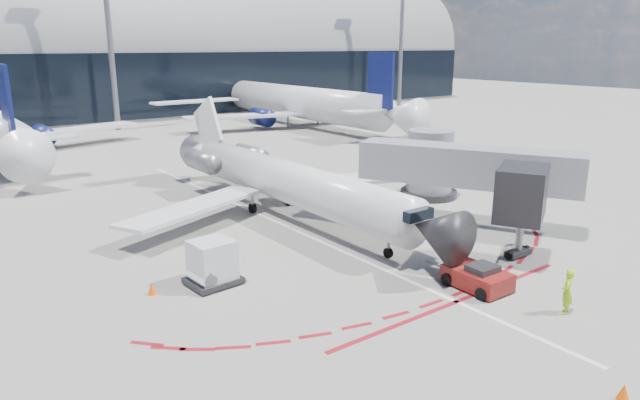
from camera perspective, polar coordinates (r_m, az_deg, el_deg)
ground at (r=33.17m, az=-1.90°, el=-3.31°), size 260.00×260.00×0.00m
apron_centerline at (r=34.75m, az=-3.79°, el=-2.45°), size 0.25×40.00×0.01m
apron_stop_bar at (r=25.28m, az=13.47°, el=-9.87°), size 14.00×0.25×0.01m
terminal_building at (r=92.56m, az=-26.32°, el=12.48°), size 150.00×24.15×24.00m
jet_bridge at (r=36.71m, az=13.48°, el=2.97°), size 10.03×15.20×4.90m
light_mast_centre at (r=77.32m, az=-20.36°, el=15.80°), size 0.70×0.70×25.00m
light_mast_east at (r=103.80m, az=8.14°, el=16.20°), size 0.70×0.70×25.00m
regional_jet at (r=36.43m, az=-3.89°, el=2.10°), size 22.16×27.32×6.84m
pushback_tug at (r=26.66m, az=15.46°, el=-7.45°), size 1.99×4.54×1.17m
ramp_worker at (r=25.31m, az=23.48°, el=-8.38°), size 0.82×0.69×1.91m
uld_container at (r=26.34m, az=-10.71°, el=-6.21°), size 2.37×2.06×2.10m
safety_cone_left at (r=26.25m, az=-16.45°, el=-8.47°), size 0.40×0.40×0.55m
safety_cone_right at (r=20.68m, az=28.09°, el=-16.57°), size 0.39×0.39×0.54m
bg_airliner_2 at (r=77.70m, az=-2.22°, el=11.98°), size 37.80×40.02×12.23m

